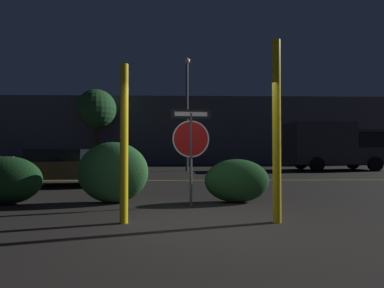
{
  "coord_description": "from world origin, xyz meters",
  "views": [
    {
      "loc": [
        -0.38,
        -5.05,
        1.31
      ],
      "look_at": [
        -0.11,
        4.99,
        1.48
      ],
      "focal_mm": 28.0,
      "sensor_mm": 36.0,
      "label": 1
    }
  ],
  "objects_px": {
    "passing_car_2": "(56,167)",
    "street_lamp": "(187,104)",
    "yellow_pole_left": "(124,143)",
    "tree_0": "(97,109)",
    "delivery_truck": "(337,144)",
    "stop_sign": "(191,138)",
    "hedge_bush_1": "(7,180)",
    "hedge_bush_3": "(237,181)",
    "hedge_bush_2": "(113,172)",
    "yellow_pole_right": "(277,131)"
  },
  "relations": [
    {
      "from": "passing_car_2",
      "to": "street_lamp",
      "type": "distance_m",
      "value": 9.18
    },
    {
      "from": "yellow_pole_left",
      "to": "tree_0",
      "type": "distance_m",
      "value": 19.79
    },
    {
      "from": "delivery_truck",
      "to": "yellow_pole_left",
      "type": "bearing_deg",
      "value": -41.41
    },
    {
      "from": "stop_sign",
      "to": "hedge_bush_1",
      "type": "height_order",
      "value": "stop_sign"
    },
    {
      "from": "hedge_bush_1",
      "to": "delivery_truck",
      "type": "xyz_separation_m",
      "value": [
        13.78,
        11.19,
        1.04
      ]
    },
    {
      "from": "tree_0",
      "to": "hedge_bush_3",
      "type": "bearing_deg",
      "value": -63.58
    },
    {
      "from": "hedge_bush_2",
      "to": "tree_0",
      "type": "distance_m",
      "value": 17.82
    },
    {
      "from": "hedge_bush_2",
      "to": "stop_sign",
      "type": "bearing_deg",
      "value": -12.84
    },
    {
      "from": "stop_sign",
      "to": "tree_0",
      "type": "distance_m",
      "value": 18.71
    },
    {
      "from": "yellow_pole_left",
      "to": "tree_0",
      "type": "xyz_separation_m",
      "value": [
        -5.9,
        18.64,
        3.09
      ]
    },
    {
      "from": "yellow_pole_left",
      "to": "hedge_bush_3",
      "type": "height_order",
      "value": "yellow_pole_left"
    },
    {
      "from": "stop_sign",
      "to": "hedge_bush_3",
      "type": "height_order",
      "value": "stop_sign"
    },
    {
      "from": "tree_0",
      "to": "passing_car_2",
      "type": "bearing_deg",
      "value": -79.78
    },
    {
      "from": "hedge_bush_1",
      "to": "passing_car_2",
      "type": "relative_size",
      "value": 0.34
    },
    {
      "from": "hedge_bush_2",
      "to": "tree_0",
      "type": "height_order",
      "value": "tree_0"
    },
    {
      "from": "street_lamp",
      "to": "tree_0",
      "type": "xyz_separation_m",
      "value": [
        -7.15,
        5.97,
        0.47
      ]
    },
    {
      "from": "yellow_pole_right",
      "to": "tree_0",
      "type": "xyz_separation_m",
      "value": [
        -8.63,
        18.66,
        2.87
      ]
    },
    {
      "from": "stop_sign",
      "to": "delivery_truck",
      "type": "bearing_deg",
      "value": 44.63
    },
    {
      "from": "stop_sign",
      "to": "hedge_bush_2",
      "type": "xyz_separation_m",
      "value": [
        -1.89,
        0.43,
        -0.82
      ]
    },
    {
      "from": "hedge_bush_2",
      "to": "passing_car_2",
      "type": "bearing_deg",
      "value": 128.97
    },
    {
      "from": "hedge_bush_2",
      "to": "hedge_bush_3",
      "type": "distance_m",
      "value": 3.04
    },
    {
      "from": "yellow_pole_right",
      "to": "street_lamp",
      "type": "relative_size",
      "value": 0.48
    },
    {
      "from": "tree_0",
      "to": "hedge_bush_1",
      "type": "bearing_deg",
      "value": -80.67
    },
    {
      "from": "delivery_truck",
      "to": "tree_0",
      "type": "distance_m",
      "value": 17.67
    },
    {
      "from": "passing_car_2",
      "to": "yellow_pole_right",
      "type": "bearing_deg",
      "value": -137.25
    },
    {
      "from": "yellow_pole_right",
      "to": "hedge_bush_1",
      "type": "distance_m",
      "value": 6.28
    },
    {
      "from": "passing_car_2",
      "to": "hedge_bush_1",
      "type": "bearing_deg",
      "value": -179.35
    },
    {
      "from": "tree_0",
      "to": "stop_sign",
      "type": "bearing_deg",
      "value": -67.3
    },
    {
      "from": "hedge_bush_3",
      "to": "yellow_pole_right",
      "type": "bearing_deg",
      "value": -79.87
    },
    {
      "from": "hedge_bush_3",
      "to": "yellow_pole_left",
      "type": "bearing_deg",
      "value": -139.74
    },
    {
      "from": "stop_sign",
      "to": "yellow_pole_right",
      "type": "height_order",
      "value": "yellow_pole_right"
    },
    {
      "from": "yellow_pole_left",
      "to": "passing_car_2",
      "type": "height_order",
      "value": "yellow_pole_left"
    },
    {
      "from": "hedge_bush_1",
      "to": "tree_0",
      "type": "distance_m",
      "value": 17.39
    },
    {
      "from": "delivery_truck",
      "to": "passing_car_2",
      "type": "bearing_deg",
      "value": -64.43
    },
    {
      "from": "hedge_bush_1",
      "to": "hedge_bush_3",
      "type": "xyz_separation_m",
      "value": [
        5.52,
        0.08,
        -0.04
      ]
    },
    {
      "from": "yellow_pole_right",
      "to": "passing_car_2",
      "type": "xyz_separation_m",
      "value": [
        -6.27,
        5.61,
        -0.96
      ]
    },
    {
      "from": "yellow_pole_left",
      "to": "hedge_bush_3",
      "type": "distance_m",
      "value": 3.22
    },
    {
      "from": "yellow_pole_right",
      "to": "hedge_bush_2",
      "type": "relative_size",
      "value": 1.91
    },
    {
      "from": "street_lamp",
      "to": "hedge_bush_1",
      "type": "bearing_deg",
      "value": -112.28
    },
    {
      "from": "yellow_pole_right",
      "to": "passing_car_2",
      "type": "bearing_deg",
      "value": 138.21
    },
    {
      "from": "hedge_bush_2",
      "to": "tree_0",
      "type": "xyz_separation_m",
      "value": [
        -5.23,
        16.61,
        3.76
      ]
    },
    {
      "from": "hedge_bush_2",
      "to": "passing_car_2",
      "type": "relative_size",
      "value": 0.36
    },
    {
      "from": "yellow_pole_left",
      "to": "tree_0",
      "type": "height_order",
      "value": "tree_0"
    },
    {
      "from": "yellow_pole_left",
      "to": "tree_0",
      "type": "bearing_deg",
      "value": 107.58
    },
    {
      "from": "hedge_bush_3",
      "to": "delivery_truck",
      "type": "distance_m",
      "value": 13.89
    },
    {
      "from": "hedge_bush_2",
      "to": "hedge_bush_3",
      "type": "height_order",
      "value": "hedge_bush_2"
    },
    {
      "from": "hedge_bush_3",
      "to": "passing_car_2",
      "type": "distance_m",
      "value": 6.92
    },
    {
      "from": "hedge_bush_1",
      "to": "tree_0",
      "type": "bearing_deg",
      "value": 99.33
    },
    {
      "from": "yellow_pole_left",
      "to": "hedge_bush_1",
      "type": "xyz_separation_m",
      "value": [
        -3.16,
        1.92,
        -0.84
      ]
    },
    {
      "from": "hedge_bush_3",
      "to": "street_lamp",
      "type": "relative_size",
      "value": 0.23
    }
  ]
}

